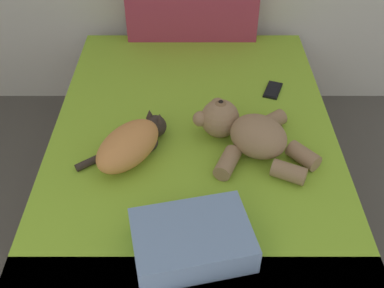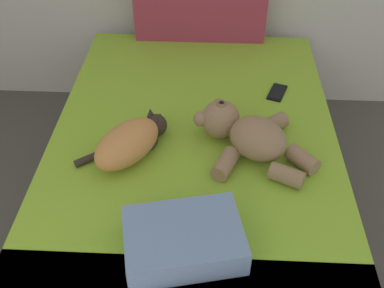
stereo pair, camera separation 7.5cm
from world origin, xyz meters
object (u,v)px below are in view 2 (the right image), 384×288
at_px(cat, 130,142).
at_px(cell_phone, 277,92).
at_px(bed, 194,175).
at_px(teddy_bear, 247,134).
at_px(throw_pillow, 184,240).
at_px(patterned_cushion, 200,6).

distance_m(cat, cell_phone, 0.83).
height_order(bed, cat, cat).
distance_m(teddy_bear, throw_pillow, 0.60).
bearing_deg(cell_phone, bed, -139.75).
height_order(cat, cell_phone, cat).
relative_size(bed, cell_phone, 11.89).
bearing_deg(bed, throw_pillow, -90.70).
bearing_deg(teddy_bear, bed, 160.15).
bearing_deg(teddy_bear, patterned_cushion, 103.45).
relative_size(bed, cat, 4.81).
height_order(cat, teddy_bear, teddy_bear).
bearing_deg(cell_phone, patterned_cushion, 126.52).
relative_size(cell_phone, throw_pillow, 0.41).
distance_m(cell_phone, throw_pillow, 1.06).
height_order(bed, cell_phone, cell_phone).
bearing_deg(cat, cell_phone, 36.28).
xyz_separation_m(patterned_cushion, throw_pillow, (-0.00, -1.53, -0.15)).
height_order(bed, throw_pillow, throw_pillow).
xyz_separation_m(bed, cell_phone, (0.41, 0.34, 0.27)).
relative_size(cat, cell_phone, 2.47).
bearing_deg(throw_pillow, cell_phone, 66.95).
relative_size(teddy_bear, throw_pillow, 1.34).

